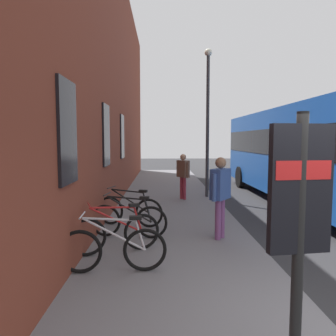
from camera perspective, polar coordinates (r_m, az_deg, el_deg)
name	(u,v)px	position (r m, az deg, el deg)	size (l,w,h in m)	color
ground	(267,220)	(9.80, 17.08, -8.69)	(60.00, 60.00, 0.00)	#2D2D30
sidewalk_pavement	(170,204)	(11.26, 0.29, -6.38)	(24.00, 3.50, 0.12)	slate
station_facade	(113,82)	(12.33, -9.71, 14.62)	(22.00, 0.65, 8.72)	brown
bicycle_far_end	(113,249)	(5.51, -9.61, -13.86)	(0.48, 1.77, 0.97)	black
bicycle_leaning_wall	(116,233)	(6.40, -9.19, -11.18)	(0.70, 1.69, 0.97)	black
bicycle_nearest_sign	(128,220)	(7.32, -6.98, -9.08)	(0.49, 1.76, 0.97)	black
bicycle_beside_lamp	(129,211)	(8.26, -6.79, -7.44)	(0.66, 1.71, 0.97)	black
transit_info_sign	(300,207)	(2.99, 22.14, -6.34)	(0.16, 0.56, 2.40)	black
city_bus	(296,149)	(13.00, 21.63, 3.05)	(10.54, 2.78, 3.35)	#1951B2
pedestrian_crossing_street	(220,189)	(7.13, 9.19, -3.71)	(0.56, 0.52, 1.79)	#723F72
pedestrian_near_bus	(183,172)	(11.76, 2.67, -0.66)	(0.53, 0.47, 1.64)	maroon
street_lamp	(208,111)	(12.35, 7.00, 9.95)	(0.28, 0.28, 5.49)	#333338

